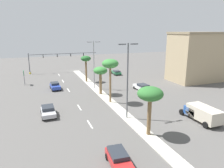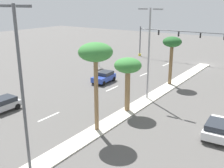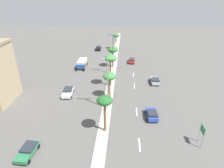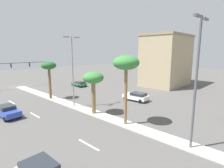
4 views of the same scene
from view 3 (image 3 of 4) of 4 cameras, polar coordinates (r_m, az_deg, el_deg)
name	(u,v)px [view 3 (image 3 of 4)]	position (r m, az deg, el deg)	size (l,w,h in m)	color
ground_plane	(112,78)	(51.73, -0.10, 1.73)	(160.00, 160.00, 0.00)	#565451
median_curb	(114,64)	(61.38, 0.55, 5.81)	(1.80, 94.23, 0.12)	beige
lane_stripe_center	(140,145)	(31.26, 8.08, -17.24)	(0.20, 2.80, 0.01)	silver
lane_stripe_far	(137,112)	(38.22, 7.24, -8.06)	(0.20, 2.80, 0.01)	silver
lane_stripe_front	(134,86)	(47.87, 6.58, -0.56)	(0.20, 2.80, 0.01)	silver
lane_stripe_right	(133,75)	(54.17, 6.30, 2.74)	(0.20, 2.80, 0.01)	silver
directional_road_sign	(202,132)	(32.22, 24.95, -12.54)	(0.10, 1.55, 3.46)	gray
palm_tree_trailing	(105,102)	(30.15, -2.15, -5.42)	(2.51, 2.51, 6.51)	brown
palm_tree_left	(109,77)	(40.67, -0.75, 1.94)	(2.77, 2.77, 5.60)	olive
palm_tree_near	(111,59)	(44.84, -0.39, 7.29)	(2.89, 2.89, 7.79)	olive
palm_tree_inboard	(113,50)	(57.69, 0.25, 9.86)	(3.11, 3.11, 6.14)	brown
palm_tree_front	(116,36)	(76.74, 1.21, 13.95)	(2.68, 2.68, 5.99)	brown
street_lamp_right	(108,80)	(35.96, -1.27, 1.09)	(2.90, 0.24, 10.33)	gray
street_lamp_outboard	(113,52)	(51.95, 0.30, 9.42)	(2.90, 0.24, 10.90)	#515459
sedan_black_inboard	(98,48)	(77.10, -4.02, 10.54)	(2.07, 4.43, 1.38)	black
sedan_red_near	(132,60)	(63.19, 5.78, 6.95)	(2.15, 4.48, 1.42)	red
sedan_blue_front	(152,114)	(36.61, 11.61, -8.66)	(2.16, 3.94, 1.49)	#2D47AD
sedan_white_center	(68,92)	(44.31, -12.80, -2.25)	(2.35, 4.42, 1.45)	silver
sedan_silver_mid	(155,81)	(49.72, 12.49, 0.99)	(2.13, 4.03, 1.42)	#B2B2B7
sedan_green_leading	(28,151)	(31.51, -23.50, -17.53)	(2.23, 4.17, 1.23)	#287047
box_truck	(82,64)	(59.26, -8.82, 5.96)	(2.58, 6.16, 2.23)	#234C99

